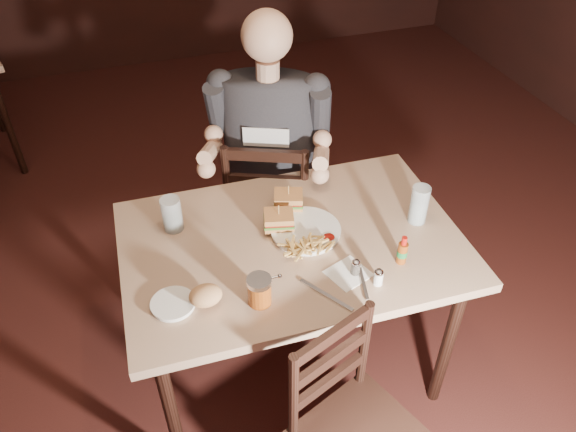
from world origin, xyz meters
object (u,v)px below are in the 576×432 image
object	(u,v)px
diner	(268,124)
dinner_plate	(306,231)
hot_sauce	(403,250)
syrup_dispenser	(259,291)
chair_far	(271,206)
glass_right	(419,205)
main_table	(292,255)
glass_left	(172,214)
side_plate	(173,305)

from	to	relation	value
diner	dinner_plate	xyz separation A→B (m)	(-0.01, -0.53, -0.17)
dinner_plate	hot_sauce	distance (m)	0.37
hot_sauce	syrup_dispenser	distance (m)	0.53
hot_sauce	syrup_dispenser	xyz separation A→B (m)	(-0.53, -0.02, -0.00)
chair_far	hot_sauce	xyz separation A→B (m)	(0.24, -0.83, 0.37)
glass_right	hot_sauce	bearing A→B (deg)	-130.97
diner	glass_right	world-z (taller)	diner
main_table	glass_left	bearing A→B (deg)	152.97
hot_sauce	main_table	bearing A→B (deg)	145.65
chair_far	glass_right	distance (m)	0.85
main_table	chair_far	world-z (taller)	chair_far
glass_right	hot_sauce	world-z (taller)	glass_right
chair_far	syrup_dispenser	bearing A→B (deg)	94.30
main_table	glass_left	size ratio (longest dim) A/B	9.24
diner	side_plate	bearing A→B (deg)	-103.62
main_table	side_plate	xyz separation A→B (m)	(-0.47, -0.18, 0.08)
main_table	glass_left	xyz separation A→B (m)	(-0.41, 0.21, 0.15)
main_table	hot_sauce	distance (m)	0.43
chair_far	glass_right	xyz separation A→B (m)	(0.40, -0.64, 0.40)
diner	glass_left	xyz separation A→B (m)	(-0.48, -0.35, -0.11)
syrup_dispenser	side_plate	size ratio (longest dim) A/B	0.74
hot_sauce	side_plate	distance (m)	0.81
glass_left	syrup_dispenser	world-z (taller)	glass_left
main_table	glass_right	bearing A→B (deg)	-4.73
dinner_plate	side_plate	world-z (taller)	dinner_plate
main_table	chair_far	bearing A→B (deg)	81.05
glass_right	side_plate	bearing A→B (deg)	-171.90
dinner_plate	diner	bearing A→B (deg)	88.64
chair_far	hot_sauce	bearing A→B (deg)	129.35
glass_left	hot_sauce	bearing A→B (deg)	-30.46
main_table	hot_sauce	size ratio (longest dim) A/B	10.98
chair_far	side_plate	world-z (taller)	chair_far
side_plate	diner	bearing A→B (deg)	53.16
glass_right	hot_sauce	distance (m)	0.25
main_table	glass_right	xyz separation A→B (m)	(0.50, -0.04, 0.16)
main_table	diner	distance (m)	0.61
chair_far	main_table	bearing A→B (deg)	104.27
main_table	diner	world-z (taller)	diner
main_table	side_plate	world-z (taller)	side_plate
glass_right	syrup_dispenser	world-z (taller)	glass_right
glass_left	glass_right	world-z (taller)	glass_right
chair_far	syrup_dispenser	xyz separation A→B (m)	(-0.29, -0.85, 0.37)
glass_left	side_plate	world-z (taller)	glass_left
main_table	chair_far	xyz separation A→B (m)	(0.09, 0.60, -0.24)
glass_left	syrup_dispenser	size ratio (longest dim) A/B	1.30
main_table	dinner_plate	size ratio (longest dim) A/B	4.95
syrup_dispenser	hot_sauce	bearing A→B (deg)	4.19
hot_sauce	glass_left	bearing A→B (deg)	149.54
main_table	side_plate	bearing A→B (deg)	-159.32
glass_right	syrup_dispenser	bearing A→B (deg)	-163.08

